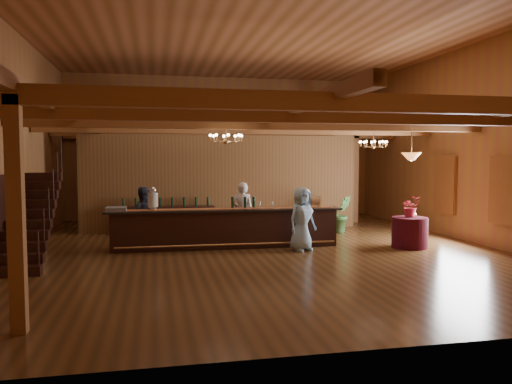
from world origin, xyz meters
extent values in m
plane|color=brown|center=(0.00, 0.00, 0.00)|extent=(14.00, 14.00, 0.00)
plane|color=#AB653E|center=(0.00, 0.00, 5.50)|extent=(14.00, 14.00, 0.00)
cube|color=olive|center=(0.00, 7.00, 2.75)|extent=(12.00, 0.10, 5.50)
cube|color=olive|center=(0.00, -7.00, 2.75)|extent=(12.00, 0.10, 5.50)
cube|color=olive|center=(-6.00, 0.00, 2.75)|extent=(0.10, 14.00, 5.50)
cube|color=olive|center=(6.00, 0.00, 2.75)|extent=(0.10, 14.00, 5.50)
cube|color=brown|center=(0.00, -5.50, 3.20)|extent=(11.90, 0.20, 0.28)
cube|color=brown|center=(0.00, -3.00, 3.20)|extent=(11.90, 0.20, 0.28)
cube|color=brown|center=(0.00, -0.50, 3.20)|extent=(11.90, 0.20, 0.28)
cube|color=brown|center=(0.00, 2.00, 3.20)|extent=(11.90, 0.20, 0.28)
cube|color=brown|center=(0.00, 4.50, 3.20)|extent=(11.90, 0.20, 0.28)
cube|color=brown|center=(0.00, 6.80, 3.20)|extent=(11.90, 0.20, 0.28)
cube|color=brown|center=(-4.50, 0.00, 3.34)|extent=(0.18, 13.90, 0.22)
cube|color=brown|center=(0.00, 0.00, 3.34)|extent=(0.18, 13.90, 0.22)
cube|color=brown|center=(4.50, 0.00, 3.34)|extent=(0.18, 13.90, 0.22)
cube|color=brown|center=(-4.50, 4.50, 1.60)|extent=(0.20, 0.20, 3.20)
cube|color=brown|center=(4.50, 4.50, 1.60)|extent=(0.20, 0.20, 3.20)
cube|color=brown|center=(-4.50, -5.50, 1.60)|extent=(0.20, 0.20, 3.20)
cube|color=brown|center=(-0.50, 3.50, 1.55)|extent=(9.00, 0.18, 3.10)
cube|color=white|center=(5.95, -1.60, 1.55)|extent=(0.12, 1.05, 1.75)
cube|color=white|center=(5.95, 1.00, 1.55)|extent=(0.12, 1.05, 1.75)
cube|color=black|center=(-5.45, -2.00, 0.10)|extent=(1.00, 0.28, 0.20)
cube|color=black|center=(-5.45, -1.72, 0.30)|extent=(1.00, 0.28, 0.20)
cube|color=black|center=(-5.45, -1.44, 0.50)|extent=(1.00, 0.28, 0.20)
cube|color=black|center=(-5.45, -1.16, 0.70)|extent=(1.00, 0.28, 0.20)
cube|color=black|center=(-5.45, -0.88, 0.90)|extent=(1.00, 0.28, 0.20)
cube|color=black|center=(-5.45, -0.60, 1.10)|extent=(1.00, 0.28, 0.20)
cube|color=black|center=(-5.45, -0.32, 1.30)|extent=(1.00, 0.28, 0.20)
cube|color=black|center=(-5.45, -0.04, 1.50)|extent=(1.00, 0.28, 0.20)
cube|color=black|center=(-5.45, 0.24, 1.70)|extent=(1.00, 0.28, 0.20)
cube|color=black|center=(-5.45, 0.52, 1.90)|extent=(1.00, 0.28, 0.20)
cube|color=black|center=(1.00, 5.50, 0.55)|extent=(1.20, 0.60, 1.10)
cube|color=#966034|center=(-2.00, 5.50, 0.50)|extent=(1.00, 0.60, 1.00)
cube|color=black|center=(-0.86, 0.31, 0.49)|extent=(5.88, 0.75, 0.98)
cube|color=black|center=(-0.86, 0.31, 1.00)|extent=(6.18, 0.88, 0.05)
cube|color=#9A293F|center=(-0.86, 0.31, 1.03)|extent=(5.78, 0.50, 0.01)
cylinder|color=tan|center=(-0.86, -0.08, 0.15)|extent=(5.68, 0.16, 0.05)
cylinder|color=silver|center=(-2.73, 0.39, 1.07)|extent=(0.18, 0.18, 0.08)
cylinder|color=silver|center=(-2.73, 0.39, 1.29)|extent=(0.26, 0.26, 0.36)
sphere|color=silver|center=(-2.73, 0.39, 1.54)|extent=(0.18, 0.18, 0.18)
cube|color=gray|center=(-3.64, 0.31, 1.08)|extent=(0.50, 0.50, 0.10)
cube|color=#966034|center=(1.41, 0.21, 1.18)|extent=(0.06, 0.06, 0.30)
cube|color=#966034|center=(1.69, 0.21, 1.18)|extent=(0.06, 0.06, 0.30)
cylinder|color=#966034|center=(1.55, 0.21, 1.21)|extent=(0.24, 0.24, 0.24)
cylinder|color=black|center=(-0.66, 0.42, 1.18)|extent=(0.07, 0.07, 0.30)
cylinder|color=black|center=(-0.32, 0.41, 1.18)|extent=(0.07, 0.07, 0.30)
cylinder|color=black|center=(-0.09, 0.41, 1.18)|extent=(0.07, 0.07, 0.30)
cube|color=black|center=(-2.34, 3.14, 0.42)|extent=(3.03, 0.68, 0.84)
cylinder|color=#4E061B|center=(3.89, -0.67, 0.40)|extent=(0.93, 0.93, 0.80)
cylinder|color=tan|center=(-0.97, -0.53, 2.98)|extent=(0.02, 0.02, 0.44)
sphere|color=tan|center=(-0.97, -0.53, 2.76)|extent=(0.12, 0.12, 0.12)
torus|color=tan|center=(-0.97, -0.53, 2.86)|extent=(0.80, 0.80, 0.04)
cylinder|color=tan|center=(3.55, 0.93, 2.94)|extent=(0.02, 0.02, 0.53)
sphere|color=tan|center=(3.55, 0.93, 2.67)|extent=(0.12, 0.12, 0.12)
torus|color=tan|center=(3.55, 0.93, 2.77)|extent=(0.80, 0.80, 0.04)
cylinder|color=tan|center=(3.89, -0.67, 2.80)|extent=(0.02, 0.02, 0.80)
cone|color=orange|center=(3.89, -0.67, 2.40)|extent=(0.52, 0.52, 0.20)
imported|color=silver|center=(-0.28, 1.09, 0.85)|extent=(0.68, 0.52, 1.69)
imported|color=#2C2D3D|center=(-3.02, 1.15, 0.79)|extent=(0.82, 0.67, 1.58)
imported|color=#95C2E1|center=(0.98, -0.52, 0.81)|extent=(0.94, 0.80, 1.62)
imported|color=#3B672E|center=(3.12, 2.27, 0.59)|extent=(0.69, 0.58, 1.17)
imported|color=#B52A39|center=(3.94, -0.58, 1.08)|extent=(0.56, 0.50, 0.56)
imported|color=tan|center=(4.03, -0.56, 0.94)|extent=(0.16, 0.16, 0.28)
camera|label=1|loc=(-2.68, -12.61, 2.38)|focal=35.00mm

